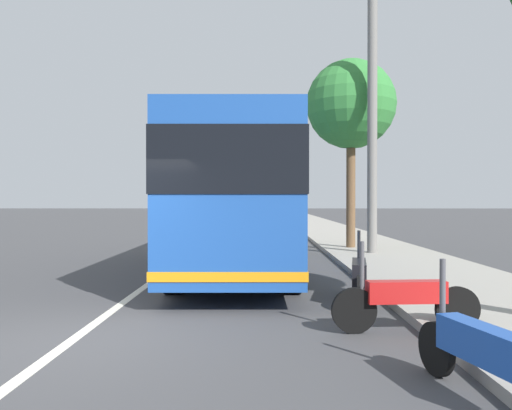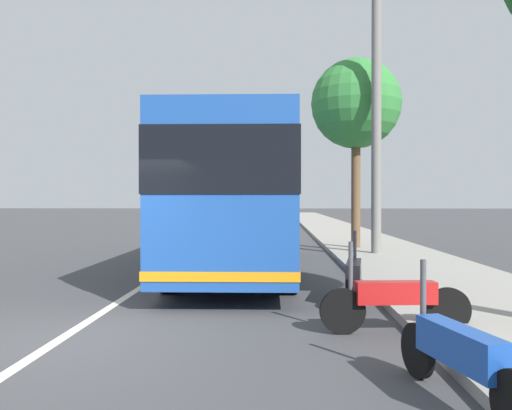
{
  "view_description": "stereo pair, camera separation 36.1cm",
  "coord_description": "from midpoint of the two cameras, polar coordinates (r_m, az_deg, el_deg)",
  "views": [
    {
      "loc": [
        -6.57,
        -2.48,
        1.82
      ],
      "look_at": [
        6.04,
        -2.33,
        1.71
      ],
      "focal_mm": 35.57,
      "sensor_mm": 36.0,
      "label": 1
    },
    {
      "loc": [
        -6.57,
        -2.84,
        1.82
      ],
      "look_at": [
        6.04,
        -2.33,
        1.71
      ],
      "focal_mm": 35.57,
      "sensor_mm": 36.0,
      "label": 2
    }
  ],
  "objects": [
    {
      "name": "lane_divider_line",
      "position": [
        16.88,
        -6.78,
        -5.68
      ],
      "size": [
        110.0,
        0.16,
        0.01
      ],
      "primitive_type": "cube",
      "color": "silver",
      "rests_on": "ground"
    },
    {
      "name": "motorcycle_angled",
      "position": [
        7.34,
        16.73,
        -10.21
      ],
      "size": [
        0.32,
        2.09,
        1.26
      ],
      "rotation": [
        0.0,
        0.0,
        1.64
      ],
      "color": "black",
      "rests_on": "ground"
    },
    {
      "name": "car_side_street",
      "position": [
        41.56,
        1.53,
        -1.06
      ],
      "size": [
        4.38,
        1.91,
        1.43
      ],
      "rotation": [
        0.0,
        0.0,
        0.02
      ],
      "color": "black",
      "rests_on": "ground"
    },
    {
      "name": "car_far_distant",
      "position": [
        51.92,
        2.16,
        -0.69
      ],
      "size": [
        4.77,
        1.97,
        1.52
      ],
      "rotation": [
        0.0,
        0.0,
        0.05
      ],
      "color": "navy",
      "rests_on": "ground"
    },
    {
      "name": "roadside_tree_mid_block",
      "position": [
        18.86,
        11.73,
        10.98
      ],
      "size": [
        3.21,
        3.21,
        6.9
      ],
      "color": "brown",
      "rests_on": "ground"
    },
    {
      "name": "car_oncoming",
      "position": [
        47.73,
        -2.55,
        -0.82
      ],
      "size": [
        4.58,
        2.06,
        1.53
      ],
      "rotation": [
        0.0,
        0.0,
        3.11
      ],
      "color": "navy",
      "rests_on": "ground"
    },
    {
      "name": "ground_plane",
      "position": [
        7.32,
        -19.66,
        -13.95
      ],
      "size": [
        220.0,
        220.0,
        0.0
      ],
      "primitive_type": "plane",
      "color": "#424244"
    },
    {
      "name": "coach_bus",
      "position": [
        13.18,
        -1.14,
        1.33
      ],
      "size": [
        10.25,
        2.76,
        3.52
      ],
      "rotation": [
        0.0,
        0.0,
        0.01
      ],
      "color": "#1E4C9E",
      "rests_on": "ground"
    },
    {
      "name": "utility_pole",
      "position": [
        16.94,
        13.99,
        9.21
      ],
      "size": [
        0.31,
        0.31,
        8.78
      ],
      "primitive_type": "cylinder",
      "color": "slate",
      "rests_on": "ground"
    },
    {
      "name": "motorcycle_nearest_curb",
      "position": [
        9.24,
        12.05,
        -7.92
      ],
      "size": [
        2.14,
        0.47,
        1.25
      ],
      "rotation": [
        0.0,
        0.0,
        -0.18
      ],
      "color": "black",
      "rests_on": "ground"
    },
    {
      "name": "sidewalk_curb",
      "position": [
        17.09,
        15.21,
        -5.4
      ],
      "size": [
        110.0,
        3.6,
        0.14
      ],
      "primitive_type": "cube",
      "color": "#9E998E",
      "rests_on": "ground"
    },
    {
      "name": "motorcycle_far_end",
      "position": [
        5.1,
        23.83,
        -15.2
      ],
      "size": [
        1.99,
        0.56,
        1.23
      ],
      "rotation": [
        0.0,
        0.0,
        0.24
      ],
      "color": "black",
      "rests_on": "ground"
    }
  ]
}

